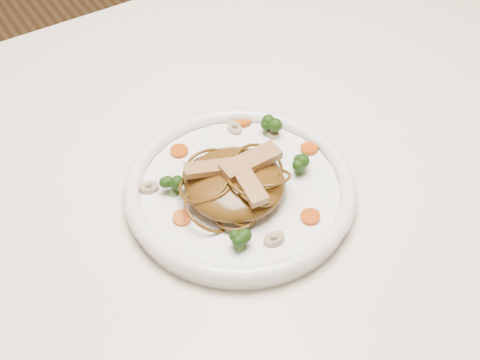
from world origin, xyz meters
TOP-DOWN VIEW (x-y plane):
  - table at (0.00, 0.00)m, footprint 1.20×0.80m
  - plate at (-0.05, -0.08)m, footprint 0.36×0.36m
  - noodle_mound at (-0.06, -0.08)m, footprint 0.14×0.14m
  - chicken_a at (-0.04, -0.08)m, footprint 0.08×0.03m
  - chicken_b at (-0.08, -0.06)m, footprint 0.06×0.04m
  - chicken_c at (-0.06, -0.10)m, footprint 0.03×0.07m
  - broccoli_0 at (0.03, -0.02)m, footprint 0.03×0.03m
  - broccoli_1 at (-0.12, -0.04)m, footprint 0.03×0.03m
  - broccoli_2 at (-0.10, -0.15)m, footprint 0.03×0.03m
  - broccoli_3 at (0.02, -0.09)m, footprint 0.03×0.03m
  - carrot_0 at (0.01, 0.02)m, footprint 0.03×0.03m
  - carrot_1 at (-0.13, -0.08)m, footprint 0.03×0.03m
  - carrot_2 at (0.06, -0.07)m, footprint 0.03×0.03m
  - carrot_3 at (-0.08, 0.02)m, footprint 0.03×0.03m
  - carrot_4 at (-0.01, -0.16)m, footprint 0.03×0.03m
  - mushroom_0 at (-0.06, -0.16)m, footprint 0.03×0.03m
  - mushroom_1 at (0.03, -0.02)m, footprint 0.03×0.03m
  - mushroom_2 at (-0.14, -0.02)m, footprint 0.03×0.03m
  - mushroom_3 at (-0.00, 0.01)m, footprint 0.02×0.02m

SIDE VIEW (x-z plane):
  - table at x=0.00m, z-range 0.28..1.03m
  - plate at x=-0.05m, z-range 0.75..0.77m
  - carrot_0 at x=0.01m, z-range 0.77..0.77m
  - carrot_1 at x=-0.13m, z-range 0.77..0.77m
  - carrot_2 at x=0.06m, z-range 0.77..0.77m
  - carrot_3 at x=-0.08m, z-range 0.77..0.77m
  - carrot_4 at x=-0.01m, z-range 0.77..0.77m
  - mushroom_0 at x=-0.06m, z-range 0.77..0.77m
  - mushroom_1 at x=0.03m, z-range 0.77..0.77m
  - mushroom_2 at x=-0.14m, z-range 0.77..0.77m
  - mushroom_3 at x=0.00m, z-range 0.77..0.77m
  - broccoli_2 at x=-0.10m, z-range 0.77..0.79m
  - broccoli_0 at x=0.03m, z-range 0.77..0.79m
  - broccoli_1 at x=-0.12m, z-range 0.77..0.80m
  - broccoli_3 at x=0.02m, z-range 0.77..0.80m
  - noodle_mound at x=-0.06m, z-range 0.76..0.80m
  - chicken_b at x=-0.08m, z-range 0.80..0.81m
  - chicken_c at x=-0.06m, z-range 0.80..0.81m
  - chicken_a at x=-0.04m, z-range 0.80..0.81m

